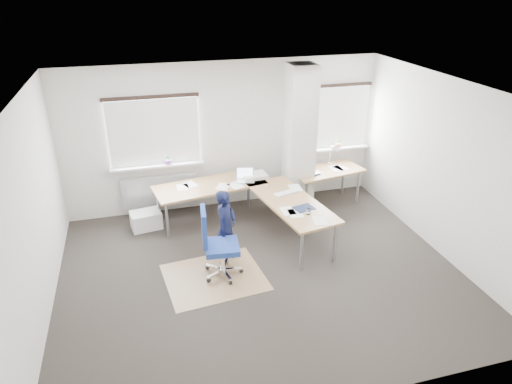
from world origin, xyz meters
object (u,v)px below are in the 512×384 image
object	(u,v)px
desk_main	(251,194)
desk_side	(326,172)
person	(226,227)
task_chair	(220,257)

from	to	relation	value
desk_main	desk_side	size ratio (longest dim) A/B	1.88
desk_side	person	world-z (taller)	person
task_chair	person	distance (m)	0.51
task_chair	person	xyz separation A→B (m)	(0.19, 0.37, 0.30)
person	desk_main	bearing A→B (deg)	2.12
desk_side	task_chair	xyz separation A→B (m)	(-2.50, -1.84, -0.37)
desk_main	person	world-z (taller)	person
desk_main	task_chair	bearing A→B (deg)	-133.37
desk_main	task_chair	world-z (taller)	task_chair
desk_side	desk_main	bearing A→B (deg)	-170.77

